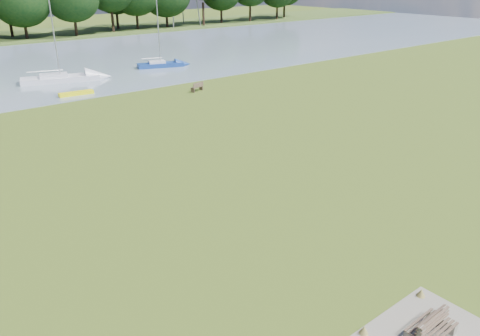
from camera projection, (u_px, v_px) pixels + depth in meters
ground at (188, 190)px, 24.82m from camera, size 220.00×220.00×0.00m
bench_pair at (431, 328)px, 14.58m from camera, size 1.64×0.99×0.87m
riverbank_bench at (197, 87)px, 45.23m from camera, size 1.50×0.80×0.89m
kayak at (76, 93)px, 43.80m from camera, size 3.22×1.01×0.32m
sailboat_2 at (59, 77)px, 49.07m from camera, size 8.10×4.30×9.24m
sailboat_3 at (160, 63)px, 56.53m from camera, size 5.73×3.17×8.27m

